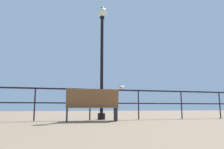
{
  "coord_description": "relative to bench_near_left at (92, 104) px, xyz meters",
  "views": [
    {
      "loc": [
        -1.28,
        2.39,
        0.41
      ],
      "look_at": [
        0.63,
        9.15,
        1.49
      ],
      "focal_mm": 34.66,
      "sensor_mm": 36.0,
      "label": 1
    }
  ],
  "objects": [
    {
      "name": "lamppost_center",
      "position": [
        0.51,
        0.94,
        2.03
      ],
      "size": [
        0.34,
        0.34,
        4.22
      ],
      "color": "black",
      "rests_on": "ground_plane"
    },
    {
      "name": "pier_railing",
      "position": [
        0.06,
        0.71,
        0.25
      ],
      "size": [
        21.15,
        0.05,
        1.05
      ],
      "color": "black",
      "rests_on": "ground_plane"
    },
    {
      "name": "seagull_on_rail",
      "position": [
        1.22,
        0.73,
        0.61
      ],
      "size": [
        0.32,
        0.28,
        0.18
      ],
      "color": "silver",
      "rests_on": "pier_railing"
    },
    {
      "name": "bench_near_left",
      "position": [
        0.0,
        0.0,
        0.0
      ],
      "size": [
        1.62,
        0.81,
        0.96
      ],
      "color": "brown",
      "rests_on": "ground_plane"
    }
  ]
}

